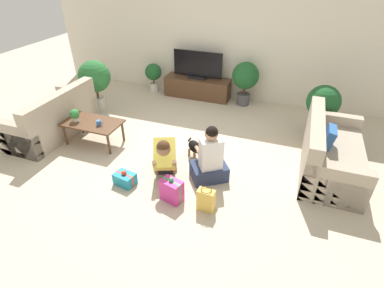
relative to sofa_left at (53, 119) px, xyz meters
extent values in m
plane|color=beige|center=(2.42, 0.25, -0.31)|extent=(16.00, 16.00, 0.00)
cube|color=silver|center=(2.42, 2.88, 0.99)|extent=(8.40, 0.06, 2.60)
cube|color=tan|center=(-0.05, 0.00, -0.09)|extent=(0.85, 1.74, 0.45)
cube|color=tan|center=(0.28, 0.00, 0.34)|extent=(0.20, 1.74, 0.42)
cube|color=tan|center=(-0.05, 0.79, 0.00)|extent=(0.85, 0.16, 0.63)
cube|color=tan|center=(-0.05, -0.79, 0.00)|extent=(0.85, 0.16, 0.63)
cube|color=#9E4293|center=(0.07, 0.27, 0.29)|extent=(0.18, 0.34, 0.32)
cube|color=#288E6B|center=(0.07, -0.27, 0.29)|extent=(0.18, 0.34, 0.32)
cube|color=tan|center=(4.89, 0.54, -0.09)|extent=(0.85, 1.74, 0.45)
cube|color=tan|center=(4.57, 0.54, 0.34)|extent=(0.20, 1.74, 0.42)
cube|color=tan|center=(4.89, -0.25, 0.00)|extent=(0.85, 0.16, 0.63)
cube|color=tan|center=(4.89, 1.33, 0.00)|extent=(0.85, 0.16, 0.63)
cube|color=#3366AD|center=(4.77, 0.54, 0.29)|extent=(0.18, 0.34, 0.32)
cube|color=brown|center=(0.91, -0.02, 0.10)|extent=(1.03, 0.58, 0.03)
cylinder|color=brown|center=(0.46, -0.24, -0.11)|extent=(0.04, 0.04, 0.39)
cylinder|color=brown|center=(1.36, -0.24, -0.11)|extent=(0.04, 0.04, 0.39)
cylinder|color=brown|center=(0.46, 0.21, -0.11)|extent=(0.04, 0.04, 0.39)
cylinder|color=brown|center=(1.36, 0.21, -0.11)|extent=(0.04, 0.04, 0.39)
cube|color=brown|center=(1.98, 2.58, -0.08)|extent=(1.54, 0.46, 0.46)
cube|color=black|center=(1.98, 2.58, 0.17)|extent=(0.40, 0.20, 0.05)
cube|color=black|center=(1.98, 2.58, 0.49)|extent=(1.15, 0.03, 0.58)
cylinder|color=beige|center=(0.86, 2.53, -0.21)|extent=(0.21, 0.21, 0.21)
cylinder|color=brown|center=(0.86, 2.53, -0.04)|extent=(0.04, 0.04, 0.12)
sphere|color=#1E5628|center=(0.86, 2.53, 0.19)|extent=(0.40, 0.40, 0.40)
cylinder|color=beige|center=(4.69, 1.76, -0.21)|extent=(0.27, 0.27, 0.20)
cylinder|color=brown|center=(4.69, 1.76, -0.02)|extent=(0.05, 0.05, 0.18)
sphere|color=#1E5628|center=(4.69, 1.76, 0.33)|extent=(0.60, 0.60, 0.60)
cylinder|color=#4C4C51|center=(3.10, 2.53, -0.18)|extent=(0.29, 0.29, 0.25)
cylinder|color=brown|center=(3.10, 2.53, 0.03)|extent=(0.05, 0.05, 0.18)
sphere|color=#1E5628|center=(3.10, 2.53, 0.37)|extent=(0.59, 0.59, 0.59)
cylinder|color=beige|center=(0.15, 1.22, -0.18)|extent=(0.26, 0.26, 0.26)
cylinder|color=brown|center=(0.15, 1.22, 0.05)|extent=(0.05, 0.05, 0.20)
sphere|color=#286B33|center=(0.15, 1.22, 0.43)|extent=(0.67, 0.67, 0.67)
cube|color=#23232D|center=(2.42, -0.24, -0.17)|extent=(0.43, 0.52, 0.28)
cube|color=gold|center=(2.53, -0.49, 0.12)|extent=(0.48, 0.56, 0.45)
sphere|color=#8E6647|center=(2.59, -0.65, 0.32)|extent=(0.20, 0.20, 0.20)
sphere|color=#472D19|center=(2.59, -0.65, 0.36)|extent=(0.19, 0.19, 0.19)
cylinder|color=#8E6647|center=(2.43, -0.64, -0.06)|extent=(0.15, 0.26, 0.39)
cylinder|color=#8E6647|center=(2.70, -0.53, -0.06)|extent=(0.15, 0.26, 0.39)
cube|color=#283351|center=(3.15, -0.28, -0.19)|extent=(0.66, 0.63, 0.24)
cube|color=white|center=(3.19, -0.33, 0.17)|extent=(0.38, 0.35, 0.48)
sphere|color=tan|center=(3.18, -0.32, 0.50)|extent=(0.19, 0.19, 0.19)
sphere|color=black|center=(3.19, -0.33, 0.53)|extent=(0.18, 0.18, 0.18)
cylinder|color=tan|center=(3.18, -0.09, 0.10)|extent=(0.19, 0.25, 0.06)
cylinder|color=tan|center=(2.97, -0.23, 0.10)|extent=(0.19, 0.25, 0.06)
ellipsoid|color=black|center=(2.76, 0.17, -0.10)|extent=(0.34, 0.33, 0.19)
sphere|color=black|center=(2.91, 0.04, -0.06)|extent=(0.16, 0.16, 0.16)
sphere|color=olive|center=(2.95, 0.00, -0.07)|extent=(0.07, 0.07, 0.07)
cylinder|color=black|center=(2.63, 0.29, -0.07)|extent=(0.10, 0.09, 0.12)
cylinder|color=olive|center=(2.80, 0.07, -0.25)|extent=(0.04, 0.04, 0.11)
cylinder|color=olive|center=(2.87, 0.14, -0.25)|extent=(0.04, 0.04, 0.11)
cylinder|color=olive|center=(2.66, 0.20, -0.25)|extent=(0.04, 0.04, 0.11)
cylinder|color=olive|center=(2.72, 0.27, -0.25)|extent=(0.04, 0.04, 0.11)
cube|color=#CC3389|center=(2.81, -0.92, -0.15)|extent=(0.34, 0.27, 0.32)
cube|color=#2D934C|center=(2.81, -0.92, -0.15)|extent=(0.30, 0.11, 0.33)
sphere|color=#2D934C|center=(2.81, -0.92, 0.04)|extent=(0.07, 0.07, 0.07)
cube|color=teal|center=(2.02, -0.85, -0.22)|extent=(0.34, 0.27, 0.18)
cube|color=red|center=(2.02, -0.85, -0.22)|extent=(0.31, 0.09, 0.18)
sphere|color=red|center=(2.02, -0.85, -0.11)|extent=(0.07, 0.07, 0.07)
cube|color=#E5B74C|center=(3.32, -0.94, -0.15)|extent=(0.24, 0.14, 0.32)
torus|color=#4C3823|center=(3.32, -0.94, 0.03)|extent=(0.16, 0.16, 0.01)
cylinder|color=#386BAD|center=(1.10, -0.07, 0.16)|extent=(0.08, 0.08, 0.09)
torus|color=#386BAD|center=(1.15, -0.07, 0.16)|extent=(0.06, 0.01, 0.06)
cylinder|color=beige|center=(0.62, -0.08, 0.15)|extent=(0.11, 0.11, 0.07)
sphere|color=#337F3D|center=(0.62, -0.08, 0.25)|extent=(0.17, 0.17, 0.17)
camera|label=1|loc=(4.15, -3.77, 2.62)|focal=28.00mm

